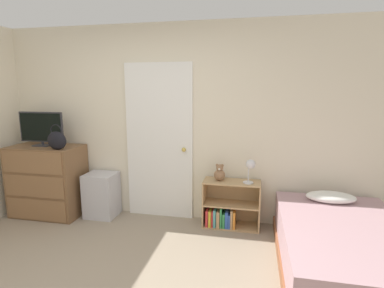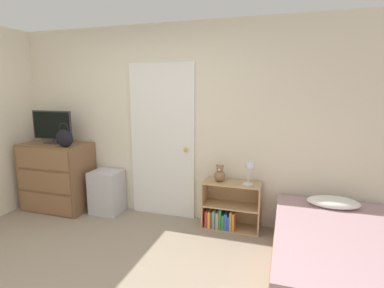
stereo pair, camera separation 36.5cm
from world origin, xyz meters
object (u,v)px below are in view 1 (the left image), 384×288
object	(u,v)px
tv	(41,128)
handbag	(57,140)
desk_lamp	(250,166)
bookshelf	(227,209)
dresser	(48,180)
teddy_bear	(220,173)
bed	(345,249)
storage_bin	(102,195)

from	to	relation	value
tv	handbag	xyz separation A→B (m)	(0.36, -0.19, -0.12)
desk_lamp	tv	bearing A→B (deg)	-178.81
tv	bookshelf	bearing A→B (deg)	2.40
desk_lamp	dresser	bearing A→B (deg)	-178.40
dresser	handbag	size ratio (longest dim) A/B	2.96
tv	desk_lamp	xyz separation A→B (m)	(2.78, 0.06, -0.40)
dresser	bookshelf	xyz separation A→B (m)	(2.46, 0.12, -0.26)
teddy_bear	bed	bearing A→B (deg)	-30.44
handbag	bookshelf	distance (m)	2.33
tv	bed	world-z (taller)	tv
bookshelf	desk_lamp	xyz separation A→B (m)	(0.27, -0.05, 0.58)
bookshelf	bed	size ratio (longest dim) A/B	0.39
teddy_bear	desk_lamp	size ratio (longest dim) A/B	0.71
handbag	teddy_bear	distance (m)	2.10
teddy_bear	bookshelf	bearing A→B (deg)	1.53
dresser	bookshelf	bearing A→B (deg)	2.87
teddy_bear	bed	distance (m)	1.56
storage_bin	teddy_bear	xyz separation A→B (m)	(1.61, 0.03, 0.39)
storage_bin	bed	world-z (taller)	storage_bin
dresser	storage_bin	world-z (taller)	dresser
handbag	bookshelf	size ratio (longest dim) A/B	0.46
tv	bookshelf	distance (m)	2.69
bookshelf	desk_lamp	distance (m)	0.65
handbag	bed	distance (m)	3.46
tv	handbag	distance (m)	0.43
tv	storage_bin	size ratio (longest dim) A/B	1.08
dresser	bookshelf	world-z (taller)	dresser
tv	handbag	world-z (taller)	tv
teddy_bear	tv	bearing A→B (deg)	-177.57
dresser	tv	world-z (taller)	tv
storage_bin	bed	size ratio (longest dim) A/B	0.33
teddy_bear	storage_bin	bearing A→B (deg)	-178.87
desk_lamp	bookshelf	bearing A→B (deg)	170.08
dresser	handbag	world-z (taller)	handbag
handbag	bed	bearing A→B (deg)	-7.89
tv	handbag	bearing A→B (deg)	-27.95
dresser	bed	xyz separation A→B (m)	(3.65, -0.63, -0.25)
storage_bin	bed	xyz separation A→B (m)	(2.89, -0.72, -0.06)
handbag	storage_bin	size ratio (longest dim) A/B	0.54
dresser	desk_lamp	bearing A→B (deg)	1.60
teddy_bear	handbag	bearing A→B (deg)	-171.79
tv	handbag	size ratio (longest dim) A/B	1.98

